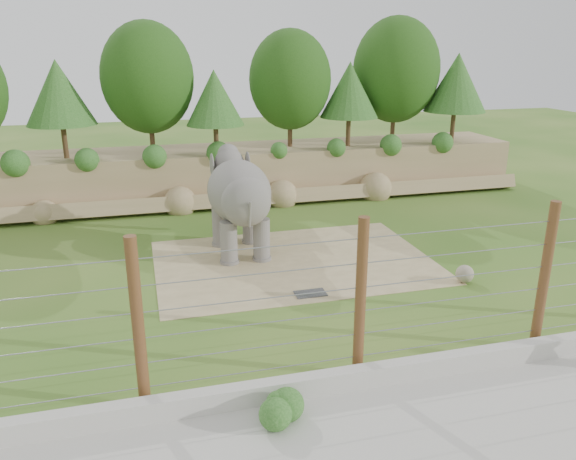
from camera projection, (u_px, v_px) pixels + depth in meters
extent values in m
plane|color=#2F6319|center=(304.00, 297.00, 17.75)|extent=(90.00, 90.00, 0.00)
cube|color=#938054|center=(234.00, 172.00, 29.27)|extent=(30.00, 4.00, 2.50)
cube|color=#938054|center=(242.00, 200.00, 27.44)|extent=(30.00, 1.37, 1.07)
cylinder|color=#3F2B19|center=(65.00, 141.00, 26.20)|extent=(0.24, 0.24, 1.58)
sphere|color=#1C4611|center=(59.00, 94.00, 25.52)|extent=(3.60, 3.60, 3.60)
cylinder|color=#3F2B19|center=(152.00, 133.00, 27.59)|extent=(0.24, 0.24, 1.92)
sphere|color=#1C4611|center=(148.00, 78.00, 26.76)|extent=(4.40, 4.40, 4.40)
cylinder|color=#3F2B19|center=(216.00, 139.00, 27.30)|extent=(0.24, 0.24, 1.40)
sphere|color=#1C4611|center=(215.00, 99.00, 26.70)|extent=(3.20, 3.20, 3.20)
cylinder|color=#3F2B19|center=(290.00, 129.00, 29.14)|extent=(0.24, 0.24, 1.82)
sphere|color=#1C4611|center=(290.00, 80.00, 28.35)|extent=(4.16, 4.16, 4.16)
cylinder|color=#3F2B19|center=(348.00, 131.00, 29.37)|extent=(0.24, 0.24, 1.50)
sphere|color=#1C4611|center=(350.00, 91.00, 28.73)|extent=(3.44, 3.44, 3.44)
cylinder|color=#3F2B19|center=(393.00, 122.00, 30.94)|extent=(0.24, 0.24, 2.03)
sphere|color=#1C4611|center=(396.00, 70.00, 30.07)|extent=(4.64, 4.64, 4.64)
cylinder|color=#3F2B19|center=(453.00, 126.00, 30.64)|extent=(0.24, 0.24, 1.64)
sphere|color=#1C4611|center=(456.00, 84.00, 29.93)|extent=(3.76, 3.76, 3.76)
cube|color=#9C885D|center=(294.00, 262.00, 20.62)|extent=(10.00, 7.00, 0.02)
cube|color=#262628|center=(310.00, 293.00, 17.93)|extent=(1.00, 0.60, 0.03)
sphere|color=gray|center=(465.00, 274.00, 18.72)|extent=(0.60, 0.60, 0.60)
cube|color=beige|center=(365.00, 376.00, 13.09)|extent=(26.00, 0.35, 0.50)
cube|color=beige|center=(403.00, 441.00, 11.33)|extent=(26.00, 4.00, 0.01)
cylinder|color=brown|center=(138.00, 326.00, 11.77)|extent=(0.26, 0.26, 4.00)
cylinder|color=brown|center=(360.00, 299.00, 12.99)|extent=(0.26, 0.26, 4.00)
cylinder|color=brown|center=(544.00, 277.00, 14.22)|extent=(0.26, 0.26, 4.00)
cylinder|color=gray|center=(358.00, 356.00, 13.47)|extent=(20.00, 0.02, 0.02)
cylinder|color=gray|center=(359.00, 334.00, 13.28)|extent=(20.00, 0.02, 0.02)
cylinder|color=gray|center=(360.00, 311.00, 13.09)|extent=(20.00, 0.02, 0.02)
cylinder|color=gray|center=(361.00, 287.00, 12.90)|extent=(20.00, 0.02, 0.02)
cylinder|color=gray|center=(362.00, 263.00, 12.71)|extent=(20.00, 0.02, 0.02)
cylinder|color=gray|center=(363.00, 238.00, 12.52)|extent=(20.00, 0.02, 0.02)
sphere|color=#1F5116|center=(280.00, 407.00, 11.75)|extent=(0.75, 0.75, 0.75)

